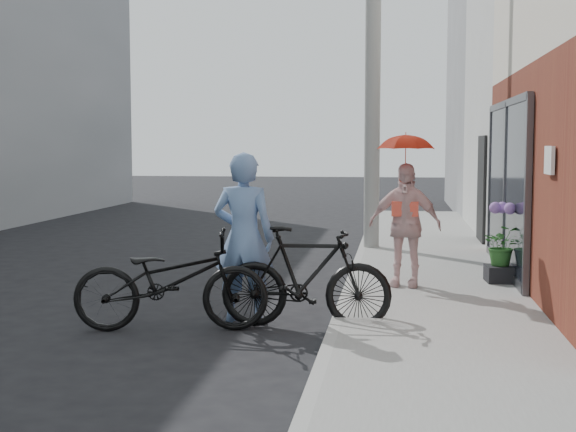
% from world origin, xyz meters
% --- Properties ---
extents(ground, '(80.00, 80.00, 0.00)m').
position_xyz_m(ground, '(0.00, 0.00, 0.00)').
color(ground, black).
rests_on(ground, ground).
extents(sidewalk, '(2.20, 24.00, 0.12)m').
position_xyz_m(sidewalk, '(2.10, 2.00, 0.06)').
color(sidewalk, gray).
rests_on(sidewalk, ground).
extents(curb, '(0.12, 24.00, 0.12)m').
position_xyz_m(curb, '(0.94, 2.00, 0.06)').
color(curb, '#9E9E99').
rests_on(curb, ground).
extents(utility_pole, '(0.28, 0.28, 7.00)m').
position_xyz_m(utility_pole, '(1.10, 6.00, 3.50)').
color(utility_pole, '#9E9E99').
rests_on(utility_pole, ground).
extents(officer, '(0.73, 0.52, 1.90)m').
position_xyz_m(officer, '(-0.12, 0.10, 0.95)').
color(officer, '#6787B8').
rests_on(officer, ground).
extents(bike_left, '(2.16, 1.08, 1.08)m').
position_xyz_m(bike_left, '(-0.81, -0.42, 0.54)').
color(bike_left, black).
rests_on(bike_left, ground).
extents(bike_right, '(1.87, 0.63, 1.11)m').
position_xyz_m(bike_right, '(0.60, -0.08, 0.56)').
color(bike_right, black).
rests_on(bike_right, ground).
extents(kimono_woman, '(1.01, 0.56, 1.62)m').
position_xyz_m(kimono_woman, '(1.67, 1.99, 0.93)').
color(kimono_woman, beige).
rests_on(kimono_woman, sidewalk).
extents(parasol, '(0.74, 0.74, 0.65)m').
position_xyz_m(parasol, '(1.67, 1.99, 2.07)').
color(parasol, red).
rests_on(parasol, kimono_woman).
extents(planter, '(0.45, 0.45, 0.22)m').
position_xyz_m(planter, '(2.99, 2.47, 0.23)').
color(planter, black).
rests_on(planter, sidewalk).
extents(potted_plant, '(0.50, 0.44, 0.56)m').
position_xyz_m(potted_plant, '(2.99, 2.47, 0.62)').
color(potted_plant, '#2C6428').
rests_on(potted_plant, planter).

